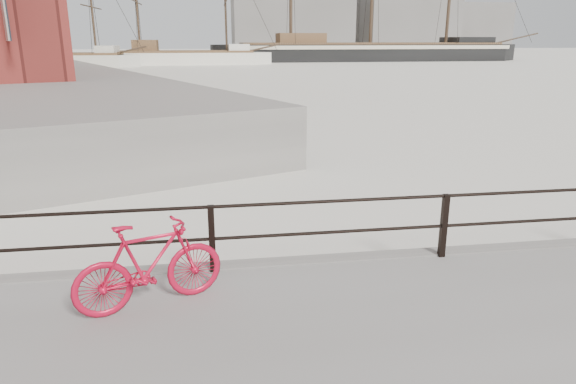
{
  "coord_description": "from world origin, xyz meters",
  "views": [
    {
      "loc": [
        -3.46,
        -7.04,
        3.58
      ],
      "look_at": [
        -2.15,
        1.5,
        1.0
      ],
      "focal_mm": 32.0,
      "sensor_mm": 36.0,
      "label": 1
    }
  ],
  "objects_px": {
    "schooner_left": "(58,67)",
    "schooner_mid": "(185,64)",
    "bicycle": "(149,265)",
    "barque_black": "(369,61)"
  },
  "relations": [
    {
      "from": "bicycle",
      "to": "schooner_mid",
      "type": "xyz_separation_m",
      "value": [
        -2.39,
        73.27,
        -0.91
      ]
    },
    {
      "from": "bicycle",
      "to": "barque_black",
      "type": "relative_size",
      "value": 0.03
    },
    {
      "from": "bicycle",
      "to": "barque_black",
      "type": "height_order",
      "value": "barque_black"
    },
    {
      "from": "barque_black",
      "to": "schooner_mid",
      "type": "distance_m",
      "value": 31.91
    },
    {
      "from": "schooner_mid",
      "to": "schooner_left",
      "type": "xyz_separation_m",
      "value": [
        -16.53,
        -4.96,
        0.0
      ]
    },
    {
      "from": "bicycle",
      "to": "schooner_left",
      "type": "bearing_deg",
      "value": 84.59
    },
    {
      "from": "bicycle",
      "to": "schooner_left",
      "type": "height_order",
      "value": "schooner_left"
    },
    {
      "from": "barque_black",
      "to": "schooner_mid",
      "type": "bearing_deg",
      "value": -165.75
    },
    {
      "from": "bicycle",
      "to": "schooner_mid",
      "type": "bearing_deg",
      "value": 70.97
    },
    {
      "from": "schooner_left",
      "to": "schooner_mid",
      "type": "bearing_deg",
      "value": 19.09
    }
  ]
}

